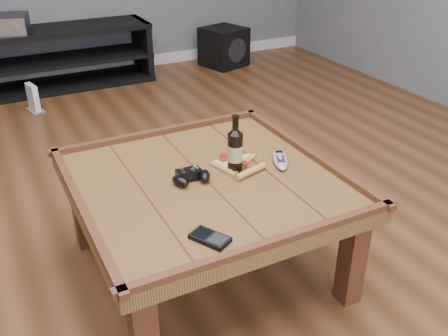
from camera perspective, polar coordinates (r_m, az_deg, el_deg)
name	(u,v)px	position (r m, az deg, el deg)	size (l,w,h in m)	color
ground	(207,269)	(2.22, -1.91, -11.44)	(6.00, 6.00, 0.00)	#462814
baseboard	(64,72)	(4.79, -17.78, 10.38)	(5.00, 0.02, 0.10)	silver
coffee_table	(206,192)	(1.99, -2.09, -2.74)	(1.03, 1.03, 0.48)	#4E3016
media_console	(67,57)	(4.51, -17.54, 11.96)	(1.40, 0.45, 0.50)	black
beer_bottle	(235,149)	(1.97, 1.28, 2.16)	(0.06, 0.06, 0.24)	black
game_controller	(191,176)	(1.94, -3.78, -0.96)	(0.17, 0.11, 0.05)	black
pizza_slice	(235,165)	(2.04, 1.30, 0.36)	(0.24, 0.31, 0.03)	tan
smartphone	(210,238)	(1.62, -1.61, -7.98)	(0.12, 0.15, 0.02)	black
remote_control	(280,160)	(2.09, 6.44, 0.96)	(0.13, 0.19, 0.03)	#9DA1AA
av_receiver	(2,24)	(4.38, -24.07, 14.77)	(0.45, 0.40, 0.13)	black
subwoofer	(224,47)	(4.91, -0.01, 13.68)	(0.45, 0.45, 0.36)	black
game_console	(33,99)	(4.05, -20.96, 7.35)	(0.13, 0.18, 0.21)	gray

